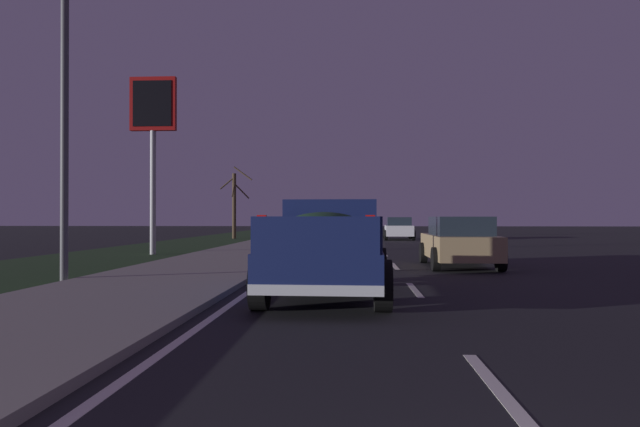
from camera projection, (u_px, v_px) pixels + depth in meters
ground at (380, 248)px, 28.15m from camera, size 144.00×144.00×0.00m
sidewalk_shoulder at (265, 247)px, 28.49m from camera, size 108.00×4.00×0.12m
grass_verge at (167, 247)px, 28.78m from camera, size 108.00×6.00×0.01m
lane_markings at (329, 246)px, 29.91m from camera, size 108.00×3.54×0.01m
pickup_truck at (329, 245)px, 11.06m from camera, size 5.48×2.38×1.87m
sedan_tan at (459, 241)px, 17.44m from camera, size 4.41×2.03×1.54m
sedan_white at (399, 228)px, 39.12m from camera, size 4.45×2.10×1.54m
gas_price_sign at (153, 121)px, 23.39m from camera, size 0.27×1.90×7.28m
street_light_near at (76, 62)px, 13.16m from camera, size 0.36×1.97×8.54m
bare_tree_far at (235, 203)px, 41.09m from camera, size 1.18×2.33×5.20m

